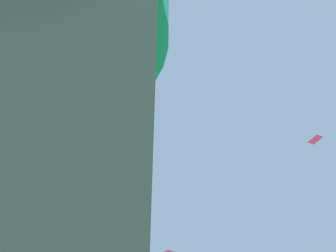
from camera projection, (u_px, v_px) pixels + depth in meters
distant_kite_magenta_mid_left at (169, 252)px, 28.70m from camera, size 0.94×0.95×0.28m
distant_kite_teal_overhead_distant at (112, 178)px, 30.73m from camera, size 1.07×0.99×1.75m
distant_kite_magenta_far_center at (315, 139)px, 13.68m from camera, size 0.65×0.64×0.27m
distant_kite_red_low_left at (82, 197)px, 15.45m from camera, size 1.37×1.38×2.59m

